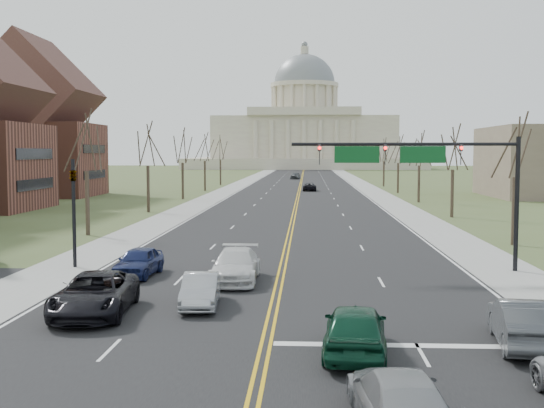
# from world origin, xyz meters

# --- Properties ---
(ground) EXTENTS (600.00, 600.00, 0.00)m
(ground) POSITION_xyz_m (0.00, 0.00, 0.00)
(ground) COLOR #47552A
(ground) RESTS_ON ground
(road) EXTENTS (20.00, 380.00, 0.01)m
(road) POSITION_xyz_m (0.00, 110.00, 0.01)
(road) COLOR black
(road) RESTS_ON ground
(cross_road) EXTENTS (120.00, 14.00, 0.01)m
(cross_road) POSITION_xyz_m (0.00, 6.00, 0.01)
(cross_road) COLOR black
(cross_road) RESTS_ON ground
(sidewalk_left) EXTENTS (4.00, 380.00, 0.03)m
(sidewalk_left) POSITION_xyz_m (-12.00, 110.00, 0.01)
(sidewalk_left) COLOR gray
(sidewalk_left) RESTS_ON ground
(sidewalk_right) EXTENTS (4.00, 380.00, 0.03)m
(sidewalk_right) POSITION_xyz_m (12.00, 110.00, 0.01)
(sidewalk_right) COLOR gray
(sidewalk_right) RESTS_ON ground
(center_line) EXTENTS (0.42, 380.00, 0.01)m
(center_line) POSITION_xyz_m (0.00, 110.00, 0.01)
(center_line) COLOR gold
(center_line) RESTS_ON road
(edge_line_left) EXTENTS (0.15, 380.00, 0.01)m
(edge_line_left) POSITION_xyz_m (-9.80, 110.00, 0.01)
(edge_line_left) COLOR silver
(edge_line_left) RESTS_ON road
(edge_line_right) EXTENTS (0.15, 380.00, 0.01)m
(edge_line_right) POSITION_xyz_m (9.80, 110.00, 0.01)
(edge_line_right) COLOR silver
(edge_line_right) RESTS_ON road
(stop_bar) EXTENTS (9.50, 0.50, 0.01)m
(stop_bar) POSITION_xyz_m (5.00, -1.00, 0.01)
(stop_bar) COLOR silver
(stop_bar) RESTS_ON road
(capitol) EXTENTS (90.00, 60.00, 50.00)m
(capitol) POSITION_xyz_m (0.00, 249.91, 14.20)
(capitol) COLOR beige
(capitol) RESTS_ON ground
(signal_mast) EXTENTS (12.12, 0.44, 7.20)m
(signal_mast) POSITION_xyz_m (7.45, 13.50, 5.76)
(signal_mast) COLOR black
(signal_mast) RESTS_ON ground
(signal_left) EXTENTS (0.32, 0.36, 6.00)m
(signal_left) POSITION_xyz_m (-11.50, 13.50, 3.71)
(signal_left) COLOR black
(signal_left) RESTS_ON ground
(tree_r_0) EXTENTS (3.74, 3.74, 8.50)m
(tree_r_0) POSITION_xyz_m (15.50, 24.00, 6.55)
(tree_r_0) COLOR #35271F
(tree_r_0) RESTS_ON ground
(tree_l_0) EXTENTS (3.96, 3.96, 9.00)m
(tree_l_0) POSITION_xyz_m (-15.50, 28.00, 6.94)
(tree_l_0) COLOR #35271F
(tree_l_0) RESTS_ON ground
(tree_r_1) EXTENTS (3.74, 3.74, 8.50)m
(tree_r_1) POSITION_xyz_m (15.50, 44.00, 6.55)
(tree_r_1) COLOR #35271F
(tree_r_1) RESTS_ON ground
(tree_l_1) EXTENTS (3.96, 3.96, 9.00)m
(tree_l_1) POSITION_xyz_m (-15.50, 48.00, 6.94)
(tree_l_1) COLOR #35271F
(tree_l_1) RESTS_ON ground
(tree_r_2) EXTENTS (3.74, 3.74, 8.50)m
(tree_r_2) POSITION_xyz_m (15.50, 64.00, 6.55)
(tree_r_2) COLOR #35271F
(tree_r_2) RESTS_ON ground
(tree_l_2) EXTENTS (3.96, 3.96, 9.00)m
(tree_l_2) POSITION_xyz_m (-15.50, 68.00, 6.94)
(tree_l_2) COLOR #35271F
(tree_l_2) RESTS_ON ground
(tree_r_3) EXTENTS (3.74, 3.74, 8.50)m
(tree_r_3) POSITION_xyz_m (15.50, 84.00, 6.55)
(tree_r_3) COLOR #35271F
(tree_r_3) RESTS_ON ground
(tree_l_3) EXTENTS (3.96, 3.96, 9.00)m
(tree_l_3) POSITION_xyz_m (-15.50, 88.00, 6.94)
(tree_l_3) COLOR #35271F
(tree_l_3) RESTS_ON ground
(tree_r_4) EXTENTS (3.74, 3.74, 8.50)m
(tree_r_4) POSITION_xyz_m (15.50, 104.00, 6.55)
(tree_r_4) COLOR #35271F
(tree_r_4) RESTS_ON ground
(tree_l_4) EXTENTS (3.96, 3.96, 9.00)m
(tree_l_4) POSITION_xyz_m (-15.50, 108.00, 6.94)
(tree_l_4) COLOR #35271F
(tree_l_4) RESTS_ON ground
(bldg_left_far) EXTENTS (17.10, 14.28, 23.25)m
(bldg_left_far) POSITION_xyz_m (-38.00, 74.00, 9.54)
(bldg_left_far) COLOR brown
(bldg_left_far) RESTS_ON ground
(car_nb_inner_lead) EXTENTS (2.34, 4.98, 1.65)m
(car_nb_inner_lead) POSITION_xyz_m (2.88, -2.13, 0.84)
(car_nb_inner_lead) COLOR #0D3A26
(car_nb_inner_lead) RESTS_ON road
(car_nb_outer_lead) EXTENTS (2.31, 5.05, 1.61)m
(car_nb_outer_lead) POSITION_xyz_m (8.44, -0.92, 0.82)
(car_nb_outer_lead) COLOR #43464A
(car_nb_outer_lead) RESTS_ON road
(car_nb_inner_second) EXTENTS (2.31, 5.01, 1.42)m
(car_nb_inner_second) POSITION_xyz_m (3.49, -7.84, 0.72)
(car_nb_inner_second) COLOR gray
(car_nb_inner_second) RESTS_ON road
(car_sb_inner_lead) EXTENTS (1.73, 4.19, 1.35)m
(car_sb_inner_lead) POSITION_xyz_m (-3.03, 4.28, 0.69)
(car_sb_inner_lead) COLOR #9C9EA3
(car_sb_inner_lead) RESTS_ON road
(car_sb_outer_lead) EXTENTS (3.12, 6.03, 1.62)m
(car_sb_outer_lead) POSITION_xyz_m (-6.96, 2.68, 0.82)
(car_sb_outer_lead) COLOR black
(car_sb_outer_lead) RESTS_ON road
(car_sb_inner_second) EXTENTS (2.26, 5.49, 1.59)m
(car_sb_inner_second) POSITION_xyz_m (-2.16, 9.78, 0.81)
(car_sb_inner_second) COLOR silver
(car_sb_inner_second) RESTS_ON road
(car_sb_outer_second) EXTENTS (2.07, 4.49, 1.49)m
(car_sb_outer_second) POSITION_xyz_m (-7.30, 10.99, 0.76)
(car_sb_outer_second) COLOR #151F4C
(car_sb_outer_second) RESTS_ON road
(car_far_nb) EXTENTS (2.24, 4.83, 1.34)m
(car_far_nb) POSITION_xyz_m (1.69, 88.84, 0.68)
(car_far_nb) COLOR black
(car_far_nb) RESTS_ON road
(car_far_sb) EXTENTS (2.53, 4.98, 1.62)m
(car_far_sb) POSITION_xyz_m (-1.50, 137.29, 0.82)
(car_far_sb) COLOR #464A4D
(car_far_sb) RESTS_ON road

